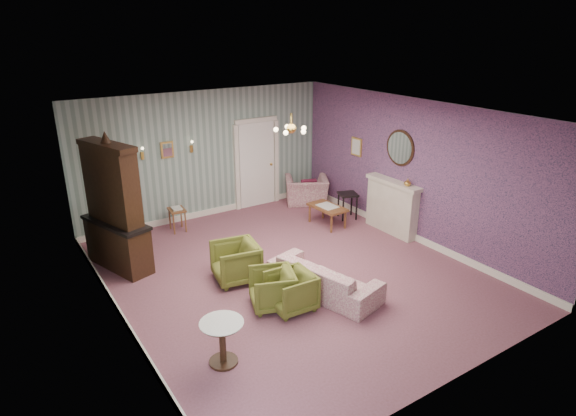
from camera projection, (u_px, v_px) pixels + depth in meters
floor at (291, 273)px, 8.89m from camera, size 7.00×7.00×0.00m
ceiling at (291, 113)px, 7.86m from camera, size 7.00×7.00×0.00m
wall_back at (206, 155)px, 11.11m from camera, size 6.00×0.00×6.00m
wall_front at (459, 283)px, 5.64m from camera, size 6.00×0.00×6.00m
wall_left at (113, 237)px, 6.84m from camera, size 0.00×7.00×7.00m
wall_right at (414, 171)px, 9.92m from camera, size 0.00×7.00×7.00m
wall_right_floral at (414, 171)px, 9.91m from camera, size 0.00×7.00×7.00m
door at (257, 163)px, 11.88m from camera, size 1.12×0.12×2.16m
olive_chair_a at (291, 290)px, 7.67m from camera, size 0.66×0.70×0.69m
olive_chair_b at (272, 287)px, 7.74m from camera, size 0.82×0.85×0.69m
olive_chair_c at (236, 260)px, 8.52m from camera, size 0.83×0.86×0.77m
sofa_chintz at (324, 272)px, 8.13m from camera, size 1.05×2.04×0.76m
wingback_chair at (307, 186)px, 12.21m from camera, size 1.23×1.10×0.90m
dresser at (113, 204)px, 8.71m from camera, size 0.95×1.58×2.49m
fireplace at (392, 207)px, 10.47m from camera, size 0.30×1.40×1.16m
mantel_vase at (408, 182)px, 9.91m from camera, size 0.15×0.15×0.15m
oval_mirror at (400, 148)px, 10.07m from camera, size 0.04×0.76×0.84m
framed_print at (357, 147)px, 11.22m from camera, size 0.04×0.34×0.42m
coffee_table at (327, 216)px, 10.94m from camera, size 0.54×0.92×0.46m
side_table_black at (347, 206)px, 11.30m from camera, size 0.52×0.52×0.61m
pedestal_table at (223, 342)px, 6.44m from camera, size 0.69×0.69×0.64m
nesting_table at (177, 219)px, 10.63m from camera, size 0.37×0.45×0.55m
gilt_mirror_back at (167, 150)px, 10.53m from camera, size 0.28×0.06×0.36m
sconce_left at (142, 154)px, 10.23m from camera, size 0.16×0.12×0.30m
sconce_right at (192, 147)px, 10.80m from camera, size 0.16×0.12×0.30m
chandelier at (291, 130)px, 7.96m from camera, size 0.56×0.56×0.36m
burgundy_cushion at (308, 187)px, 12.06m from camera, size 0.41×0.28×0.39m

